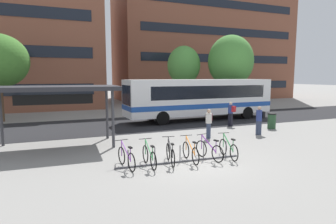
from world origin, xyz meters
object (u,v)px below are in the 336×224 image
Objects in this scene: parked_bicycle_purple_0 at (126,158)px; street_tree_2 at (231,61)px; commuter_red_pack_2 at (231,112)px; trash_bin at (272,121)px; parked_bicycle_green_5 at (228,149)px; commuter_black_pack_1 at (259,118)px; parked_bicycle_purple_4 at (209,150)px; parked_bicycle_orange_3 at (191,152)px; street_tree_0 at (184,65)px; parked_bicycle_green_1 at (149,157)px; commuter_maroon_pack_0 at (209,122)px; parked_bicycle_black_2 at (170,154)px; city_bus at (199,98)px; transit_shelter at (55,90)px.

street_tree_2 is (14.47, 14.64, 4.60)m from parked_bicycle_purple_0.
commuter_red_pack_2 is 10.81m from street_tree_2.
street_tree_2 reaches higher than trash_bin.
parked_bicycle_green_5 is 5.65m from commuter_black_pack_1.
parked_bicycle_purple_4 and parked_bicycle_green_5 have the same top height.
street_tree_0 is at bearing -20.05° from parked_bicycle_orange_3.
commuter_red_pack_2 is at bearing -27.61° from parked_bicycle_green_5.
parked_bicycle_green_1 is at bearing 94.75° from parked_bicycle_green_5.
commuter_maroon_pack_0 is 5.48m from trash_bin.
parked_bicycle_green_1 is 1.67× the size of trash_bin.
trash_bin is 0.14× the size of street_tree_2.
street_tree_2 is (13.61, 14.77, 4.60)m from parked_bicycle_green_1.
parked_bicycle_black_2 is 0.98× the size of parked_bicycle_orange_3.
city_bus reaches higher than parked_bicycle_black_2.
street_tree_0 reaches higher than parked_bicycle_green_5.
street_tree_0 is at bearing -39.01° from parked_bicycle_purple_0.
parked_bicycle_green_5 is at bearing -107.28° from parked_bicycle_purple_4.
parked_bicycle_green_5 is at bearing 22.50° from commuter_maroon_pack_0.
parked_bicycle_green_1 is 1.00× the size of parked_bicycle_orange_3.
commuter_red_pack_2 is 2.72m from trash_bin.
parked_bicycle_purple_0 is at bearing 15.23° from commuter_black_pack_1.
parked_bicycle_black_2 is at bearing -45.63° from transit_shelter.
parked_bicycle_black_2 is 10.16m from trash_bin.
city_bus is 7.05× the size of parked_bicycle_green_5.
parked_bicycle_orange_3 is 0.28× the size of transit_shelter.
parked_bicycle_black_2 is at bearing 111.01° from commuter_red_pack_2.
commuter_maroon_pack_0 is 4.49m from commuter_red_pack_2.
transit_shelter is 0.92× the size of street_tree_0.
trash_bin is at bearing -152.97° from commuter_black_pack_1.
parked_bicycle_black_2 is at bearing 54.60° from city_bus.
trash_bin is (9.99, 4.54, 0.13)m from parked_bicycle_green_1.
trash_bin is at bearing -86.70° from street_tree_0.
parked_bicycle_purple_4 is at bearing 10.47° from commuter_maroon_pack_0.
transit_shelter reaches higher than commuter_black_pack_1.
commuter_red_pack_2 is (6.32, 6.43, 0.60)m from parked_bicycle_orange_3.
street_tree_2 is (3.62, 10.23, 4.47)m from trash_bin.
parked_bicycle_purple_4 is at bearing -148.10° from trash_bin.
commuter_red_pack_2 is at bearing -51.01° from parked_bicycle_purple_4.
parked_bicycle_green_5 is at bearing -108.96° from street_tree_0.
parked_bicycle_green_5 is 3.90m from commuter_maroon_pack_0.
parked_bicycle_black_2 is (0.89, 0.04, 0.00)m from parked_bicycle_green_1.
commuter_maroon_pack_0 is at bearing -109.31° from street_tree_0.
transit_shelter reaches higher than parked_bicycle_orange_3.
commuter_maroon_pack_0 reaches higher than parked_bicycle_purple_4.
street_tree_0 is (5.83, 16.96, 4.18)m from parked_bicycle_green_5.
transit_shelter is (-10.60, -5.17, 1.00)m from city_bus.
street_tree_2 reaches higher than parked_bicycle_orange_3.
street_tree_2 reaches higher than parked_bicycle_black_2.
parked_bicycle_purple_4 is 4.16m from commuter_maroon_pack_0.
parked_bicycle_purple_0 is 0.23× the size of street_tree_2.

